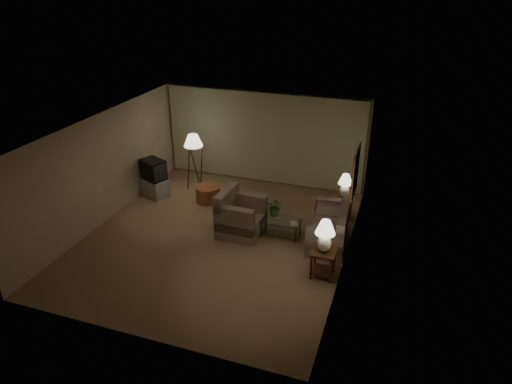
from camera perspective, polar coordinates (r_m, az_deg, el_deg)
ground at (r=10.97m, az=-4.73°, el=-5.55°), size 7.00×7.00×0.00m
room_shell at (r=11.46m, az=-1.96°, el=5.67°), size 6.04×7.02×2.72m
sofa at (r=10.69m, az=9.00°, el=-4.42°), size 1.78×1.07×0.74m
armchair at (r=10.87m, az=-1.85°, el=-3.17°), size 1.10×1.06×0.86m
side_table_near at (r=9.52m, az=8.39°, el=-8.28°), size 0.50×0.50×0.60m
side_table_far at (r=11.75m, az=10.86°, el=-1.49°), size 0.46×0.39×0.60m
table_lamp_near at (r=9.19m, az=8.63°, el=-5.13°), size 0.41×0.41×0.70m
table_lamp_far at (r=11.50m, az=11.10°, el=1.03°), size 0.36×0.36×0.61m
coffee_table at (r=10.85m, az=3.13°, el=-4.20°), size 0.98×0.53×0.41m
tv_cabinet at (r=13.09m, az=-12.50°, el=0.61°), size 1.12×1.04×0.50m
crt_tv at (r=12.88m, az=-12.72°, el=2.74°), size 1.00×0.95×0.56m
floor_lamp at (r=13.06m, az=-7.71°, el=3.87°), size 0.53×0.53×1.64m
ottoman at (r=12.53m, az=-6.04°, el=-0.23°), size 0.70×0.70×0.44m
vase at (r=10.77m, az=2.39°, el=-3.03°), size 0.18×0.18×0.17m
flowers at (r=10.62m, az=2.42°, el=-1.54°), size 0.45×0.40×0.46m
book at (r=10.64m, az=4.30°, el=-3.97°), size 0.24×0.27×0.02m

